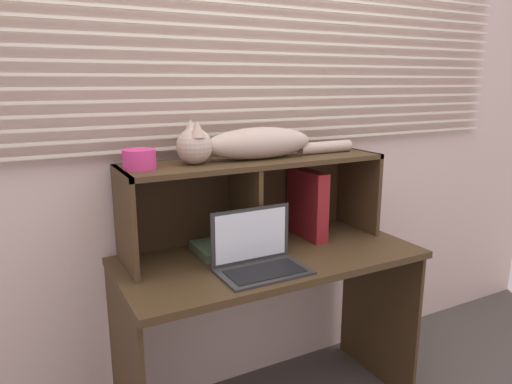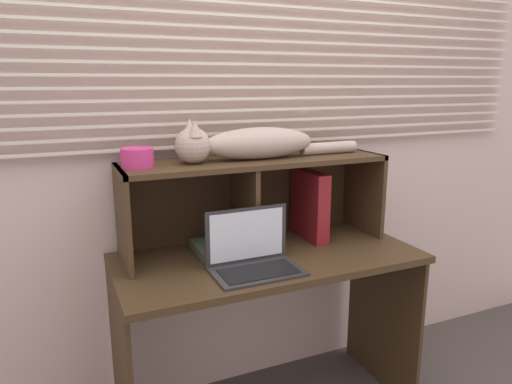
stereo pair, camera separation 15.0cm
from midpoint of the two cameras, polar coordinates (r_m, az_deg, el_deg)
name	(u,v)px [view 1 (the left image)]	position (r m, az deg, el deg)	size (l,w,h in m)	color
back_panel_with_blinds	(235,132)	(2.18, -4.56, 7.24)	(4.40, 0.08, 2.50)	beige
desk	(270,291)	(2.06, -0.39, -11.94)	(1.27, 0.60, 0.78)	#412F1B
hutch_shelf_unit	(252,185)	(2.05, -2.64, 0.88)	(1.16, 0.32, 0.39)	#412F1B
cat	(248,143)	(1.98, -3.13, 5.92)	(0.85, 0.16, 0.18)	#BAA596
laptop	(259,257)	(1.83, -2.06, -7.92)	(0.34, 0.22, 0.23)	#2D2D2D
binder_upright	(307,204)	(2.19, 4.30, -1.47)	(0.06, 0.26, 0.32)	maroon
book_stack	(215,249)	(2.03, -7.11, -6.92)	(0.17, 0.21, 0.04)	#565E46
small_basket	(139,159)	(1.84, -16.30, 3.84)	(0.12, 0.12, 0.07)	#D2367C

